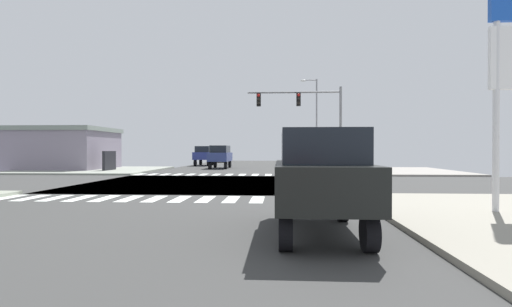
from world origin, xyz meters
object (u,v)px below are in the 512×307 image
(traffic_signal_mast, at_px, (304,110))
(suv_nearside_1, at_px, (319,173))
(suv_farside_2, at_px, (220,155))
(sedan_trailing_2, at_px, (220,155))
(suv_crossing_3, at_px, (204,154))
(street_lamp, at_px, (315,116))
(bank_building, at_px, (51,149))

(traffic_signal_mast, xyz_separation_m, suv_nearside_1, (-0.99, -20.84, -3.60))
(suv_farside_2, distance_m, sedan_trailing_2, 19.04)
(suv_crossing_3, bearing_deg, suv_farside_2, 113.68)
(street_lamp, xyz_separation_m, suv_farside_2, (-9.75, -1.30, -4.07))
(suv_crossing_3, bearing_deg, street_lamp, 156.51)
(traffic_signal_mast, xyz_separation_m, bank_building, (-23.61, 5.52, -2.98))
(suv_nearside_1, bearing_deg, traffic_signal_mast, 87.27)
(suv_nearside_1, xyz_separation_m, suv_farside_2, (-7.00, 30.40, 0.00))
(traffic_signal_mast, distance_m, bank_building, 24.42)
(suv_farside_2, distance_m, suv_crossing_3, 7.47)
(traffic_signal_mast, height_order, suv_crossing_3, traffic_signal_mast)
(suv_crossing_3, relative_size, sedan_trailing_2, 1.07)
(traffic_signal_mast, relative_size, sedan_trailing_2, 1.68)
(bank_building, distance_m, sedan_trailing_2, 26.11)
(bank_building, bearing_deg, sedan_trailing_2, 61.10)
(suv_nearside_1, height_order, suv_crossing_3, same)
(suv_farside_2, height_order, suv_crossing_3, same)
(traffic_signal_mast, height_order, suv_farside_2, traffic_signal_mast)
(street_lamp, distance_m, suv_crossing_3, 14.48)
(street_lamp, xyz_separation_m, suv_crossing_3, (-12.75, 5.54, -4.07))
(bank_building, height_order, suv_crossing_3, bank_building)
(street_lamp, bearing_deg, suv_crossing_3, 156.51)
(suv_nearside_1, height_order, suv_farside_2, same)
(traffic_signal_mast, xyz_separation_m, suv_crossing_3, (-10.99, 16.40, -3.60))
(traffic_signal_mast, relative_size, suv_farside_2, 1.57)
(bank_building, xyz_separation_m, suv_farside_2, (15.61, 4.04, -0.62))
(suv_farside_2, bearing_deg, traffic_signal_mast, 129.91)
(traffic_signal_mast, distance_m, suv_crossing_3, 20.07)
(traffic_signal_mast, relative_size, suv_crossing_3, 1.57)
(traffic_signal_mast, distance_m, sedan_trailing_2, 30.66)
(traffic_signal_mast, relative_size, street_lamp, 0.78)
(bank_building, distance_m, suv_nearside_1, 34.73)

